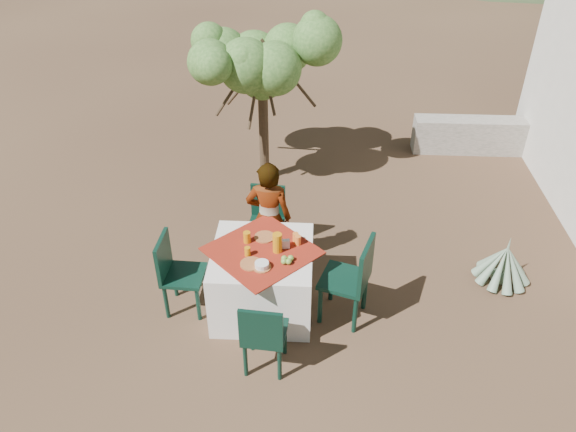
# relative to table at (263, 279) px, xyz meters

# --- Properties ---
(ground) EXTENTS (160.00, 160.00, 0.00)m
(ground) POSITION_rel_table_xyz_m (-0.24, 0.28, -0.38)
(ground) COLOR #3A271A
(ground) RESTS_ON ground
(table) EXTENTS (1.30, 1.30, 0.76)m
(table) POSITION_rel_table_xyz_m (0.00, 0.00, 0.00)
(table) COLOR white
(table) RESTS_ON ground
(chair_far) EXTENTS (0.44, 0.44, 0.87)m
(chair_far) POSITION_rel_table_xyz_m (-0.04, 0.96, 0.11)
(chair_far) COLOR black
(chair_far) RESTS_ON ground
(chair_near) EXTENTS (0.43, 0.43, 0.86)m
(chair_near) POSITION_rel_table_xyz_m (0.08, -0.87, 0.10)
(chair_near) COLOR black
(chair_near) RESTS_ON ground
(chair_left) EXTENTS (0.44, 0.44, 0.90)m
(chair_left) POSITION_rel_table_xyz_m (-0.89, -0.06, 0.12)
(chair_left) COLOR black
(chair_left) RESTS_ON ground
(chair_right) EXTENTS (0.58, 0.58, 0.99)m
(chair_right) POSITION_rel_table_xyz_m (0.92, -0.12, 0.17)
(chair_right) COLOR black
(chair_right) RESTS_ON ground
(person) EXTENTS (0.53, 0.38, 1.39)m
(person) POSITION_rel_table_xyz_m (0.02, 0.66, 0.32)
(person) COLOR #8C6651
(person) RESTS_ON ground
(shrub_tree) EXTENTS (1.78, 1.74, 2.09)m
(shrub_tree) POSITION_rel_table_xyz_m (-0.15, 2.74, 1.27)
(shrub_tree) COLOR #423021
(shrub_tree) RESTS_ON ground
(agave) EXTENTS (0.63, 0.64, 0.68)m
(agave) POSITION_rel_table_xyz_m (2.66, 0.56, -0.15)
(agave) COLOR gray
(agave) RESTS_ON ground
(stone_wall) EXTENTS (2.60, 0.35, 0.55)m
(stone_wall) POSITION_rel_table_xyz_m (3.36, 3.68, -0.10)
(stone_wall) COLOR gray
(stone_wall) RESTS_ON ground
(plate_far) EXTENTS (0.22, 0.22, 0.01)m
(plate_far) POSITION_rel_table_xyz_m (0.01, 0.21, 0.39)
(plate_far) COLOR brown
(plate_far) RESTS_ON table
(plate_near) EXTENTS (0.22, 0.22, 0.01)m
(plate_near) POSITION_rel_table_xyz_m (-0.08, -0.23, 0.39)
(plate_near) COLOR brown
(plate_near) RESTS_ON table
(glass_far) EXTENTS (0.08, 0.08, 0.12)m
(glass_far) POSITION_rel_table_xyz_m (-0.16, 0.13, 0.44)
(glass_far) COLOR orange
(glass_far) RESTS_ON table
(glass_near) EXTENTS (0.06, 0.06, 0.10)m
(glass_near) POSITION_rel_table_xyz_m (-0.13, -0.09, 0.43)
(glass_near) COLOR orange
(glass_near) RESTS_ON table
(juice_pitcher) EXTENTS (0.10, 0.10, 0.21)m
(juice_pitcher) POSITION_rel_table_xyz_m (0.16, -0.01, 0.49)
(juice_pitcher) COLOR orange
(juice_pitcher) RESTS_ON table
(bowl_plate) EXTENTS (0.18, 0.18, 0.01)m
(bowl_plate) POSITION_rel_table_xyz_m (0.02, -0.27, 0.39)
(bowl_plate) COLOR brown
(bowl_plate) RESTS_ON table
(white_bowl) EXTENTS (0.14, 0.14, 0.05)m
(white_bowl) POSITION_rel_table_xyz_m (0.02, -0.27, 0.42)
(white_bowl) COLOR white
(white_bowl) RESTS_ON bowl_plate
(jar_left) EXTENTS (0.07, 0.07, 0.10)m
(jar_left) POSITION_rel_table_xyz_m (0.36, 0.12, 0.43)
(jar_left) COLOR orange
(jar_left) RESTS_ON table
(jar_right) EXTENTS (0.06, 0.06, 0.10)m
(jar_right) POSITION_rel_table_xyz_m (0.33, 0.17, 0.43)
(jar_right) COLOR orange
(jar_right) RESTS_ON table
(napkin_holder) EXTENTS (0.08, 0.05, 0.10)m
(napkin_holder) POSITION_rel_table_xyz_m (0.24, 0.06, 0.43)
(napkin_holder) COLOR white
(napkin_holder) RESTS_ON table
(fruit_cluster) EXTENTS (0.12, 0.12, 0.06)m
(fruit_cluster) POSITION_rel_table_xyz_m (0.26, -0.18, 0.41)
(fruit_cluster) COLOR olive
(fruit_cluster) RESTS_ON table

